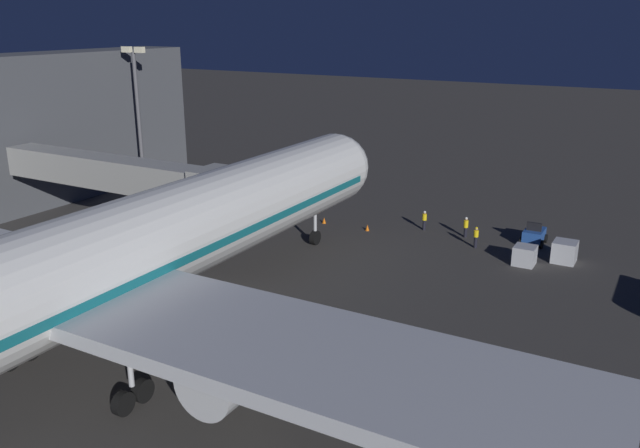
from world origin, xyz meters
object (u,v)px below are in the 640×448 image
Objects in this scene: baggage_tug_spare at (534,235)px; baggage_container_far_row at (525,255)px; apron_floodlight_mast at (138,107)px; traffic_cone_nose_starboard at (324,220)px; jet_bridge at (132,176)px; baggage_container_mid_row at (565,252)px; ground_crew_by_belt_loader at (424,219)px; ground_crew_marshaller_fwd at (466,226)px; ground_crew_near_nose_gear at (476,236)px; traffic_cone_nose_port at (367,228)px; airliner_at_gate at (67,279)px.

baggage_tug_spare is 5.30m from baggage_container_far_row.
baggage_tug_spare is at bearing -176.58° from apron_floodlight_mast.
apron_floodlight_mast is 27.69× the size of traffic_cone_nose_starboard.
jet_bridge is 14.80× the size of baggage_container_far_row.
baggage_tug_spare is at bearing -46.86° from baggage_container_mid_row.
ground_crew_marshaller_fwd is (-3.82, 0.15, 0.02)m from ground_crew_by_belt_loader.
ground_crew_near_nose_gear is 2.72m from ground_crew_marshaller_fwd.
traffic_cone_nose_port is at bearing -6.76° from baggage_container_far_row.
ground_crew_near_nose_gear is 9.72m from traffic_cone_nose_port.
baggage_container_far_row is at bearing -119.74° from airliner_at_gate.
jet_bridge is 9.90× the size of baggage_tug_spare.
apron_floodlight_mast reaches higher than baggage_tug_spare.
baggage_container_far_row is at bearing 174.84° from traffic_cone_nose_starboard.
baggage_tug_spare is 5.62m from ground_crew_marshaller_fwd.
ground_crew_near_nose_gear is at bearing -178.96° from traffic_cone_nose_starboard.
traffic_cone_nose_port is at bearing 31.44° from ground_crew_by_belt_loader.
apron_floodlight_mast reaches higher than baggage_container_mid_row.
baggage_container_far_row is 10.66m from ground_crew_by_belt_loader.
baggage_tug_spare is 1.35× the size of baggage_container_mid_row.
apron_floodlight_mast reaches higher than baggage_container_far_row.
traffic_cone_nose_starboard is (8.73, 2.64, -0.70)m from ground_crew_by_belt_loader.
baggage_container_far_row reaches higher than traffic_cone_nose_port.
baggage_container_mid_row is 1.11× the size of baggage_container_far_row.
ground_crew_marshaller_fwd is at bearing 11.56° from baggage_tug_spare.
ground_crew_by_belt_loader is at bearing -23.99° from ground_crew_near_nose_gear.
baggage_container_mid_row is at bearing 179.10° from apron_floodlight_mast.
baggage_tug_spare is 18.41m from traffic_cone_nose_starboard.
jet_bridge reaches higher than ground_crew_by_belt_loader.
traffic_cone_nose_starboard is at bearing 1.23° from baggage_container_mid_row.
ground_crew_near_nose_gear is at bearing 1.61° from baggage_container_mid_row.
baggage_container_far_row is at bearing 176.15° from apron_floodlight_mast.
ground_crew_by_belt_loader is (-6.53, -32.79, -4.77)m from airliner_at_gate.
jet_bridge is at bearing 29.87° from baggage_tug_spare.
apron_floodlight_mast is at bearing 2.15° from ground_crew_marshaller_fwd.
baggage_container_far_row is at bearing 94.58° from baggage_tug_spare.
apron_floodlight_mast is at bearing -1.36° from ground_crew_near_nose_gear.
apron_floodlight_mast reaches higher than ground_crew_marshaller_fwd.
apron_floodlight_mast reaches higher than ground_crew_by_belt_loader.
airliner_at_gate is at bearing 68.64° from ground_crew_near_nose_gear.
airliner_at_gate is 32.99m from ground_crew_near_nose_gear.
baggage_tug_spare is 1.35× the size of ground_crew_near_nose_gear.
airliner_at_gate is 4.13× the size of apron_floodlight_mast.
airliner_at_gate reaches higher than traffic_cone_nose_starboard.
ground_crew_by_belt_loader reaches higher than baggage_container_far_row.
baggage_container_mid_row is 3.30× the size of traffic_cone_nose_port.
baggage_tug_spare reaches higher than traffic_cone_nose_port.
apron_floodlight_mast is at bearing -2.37° from traffic_cone_nose_port.
baggage_container_mid_row is at bearing -178.44° from traffic_cone_nose_port.
ground_crew_marshaller_fwd is (5.50, 1.12, 0.22)m from baggage_tug_spare.
ground_crew_marshaller_fwd is at bearing -177.85° from apron_floodlight_mast.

